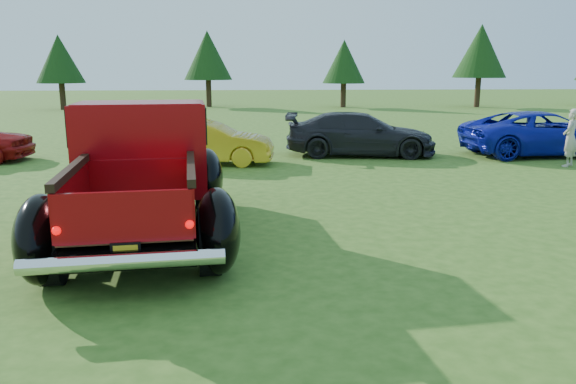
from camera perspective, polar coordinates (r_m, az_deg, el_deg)
The scene contains 10 objects.
ground at distance 8.07m, azimuth -1.27°, elevation -6.29°, with size 120.00×120.00×0.00m, color #345A19.
tree_west at distance 38.44m, azimuth -22.20°, elevation 12.39°, with size 2.94×2.94×4.60m.
tree_mid_left at distance 38.73m, azimuth -8.17°, elevation 13.56°, with size 3.20×3.20×5.00m.
tree_mid_right at distance 38.17m, azimuth 5.71°, elevation 13.03°, with size 2.82×2.82×4.40m.
tree_east at distance 40.20m, azimuth 18.97°, elevation 13.38°, with size 3.46×3.46×5.40m.
pickup_truck at distance 9.32m, azimuth -14.47°, elevation 2.13°, with size 3.12×5.79×2.08m.
show_car_yellow at distance 15.59m, azimuth -8.22°, elevation 5.00°, with size 1.26×3.61×1.19m, color gold.
show_car_grey at distance 17.10m, azimuth 7.35°, elevation 5.86°, with size 1.81×4.46×1.29m, color black.
show_car_blue at distance 18.66m, azimuth 24.46°, elevation 5.44°, with size 2.20×4.76×1.32m, color #0E17A1.
spectator at distance 16.79m, azimuth 26.76°, elevation 4.94°, with size 0.56×0.37×1.55m, color #B3AA9B.
Camera 1 is at (-0.36, -7.63, 2.61)m, focal length 35.00 mm.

